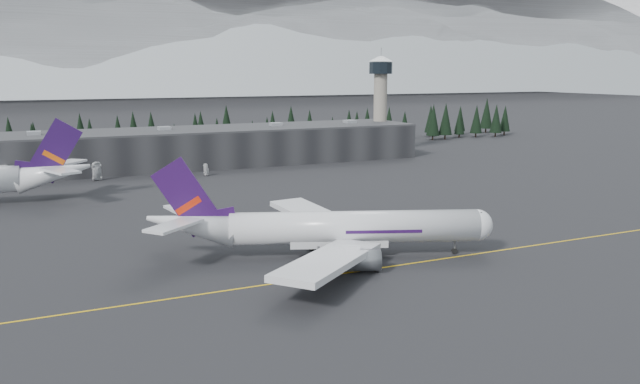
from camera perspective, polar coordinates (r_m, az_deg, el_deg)
name	(u,v)px	position (r m, az deg, el deg)	size (l,w,h in m)	color
ground	(369,265)	(105.25, 4.53, -6.71)	(1400.00, 1400.00, 0.00)	black
taxiline	(375,269)	(103.59, 5.07, -7.01)	(400.00, 0.40, 0.02)	gold
terminal	(195,147)	(219.67, -11.40, 4.05)	(160.00, 30.00, 12.60)	black
control_tower	(380,94)	(248.79, 5.55, 8.95)	(10.00, 10.00, 37.70)	gray
treeline	(173,134)	(255.54, -13.31, 5.19)	(360.00, 20.00, 15.00)	black
mountain_ridge	(68,92)	(1089.22, -22.04, 8.49)	(4400.00, 900.00, 420.00)	white
jet_main	(324,228)	(108.69, 0.39, -3.34)	(58.67, 52.45, 17.86)	silver
gse_vehicle_a	(97,178)	(196.65, -19.72, 1.21)	(2.64, 5.72, 1.59)	silver
gse_vehicle_b	(207,174)	(197.11, -10.33, 1.66)	(1.57, 3.90, 1.33)	silver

